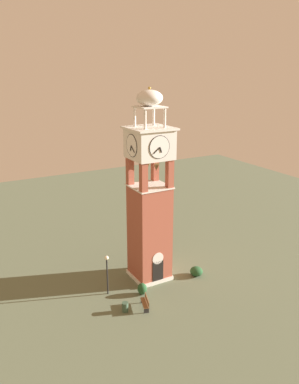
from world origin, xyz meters
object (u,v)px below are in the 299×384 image
(clock_tower, at_px, (150,205))
(park_bench, at_px, (145,302))
(lamp_post, at_px, (107,268))
(trash_bin, at_px, (125,307))

(clock_tower, distance_m, park_bench, 8.35)
(clock_tower, xyz_separation_m, lamp_post, (-4.62, -0.86, -4.58))
(lamp_post, distance_m, trash_bin, 3.75)
(lamp_post, bearing_deg, trash_bin, -86.30)
(park_bench, xyz_separation_m, lamp_post, (-1.87, 3.41, 2.05))
(lamp_post, bearing_deg, park_bench, -61.20)
(park_bench, height_order, lamp_post, lamp_post)
(park_bench, xyz_separation_m, trash_bin, (-1.67, 0.33, -0.08))
(lamp_post, height_order, trash_bin, lamp_post)
(clock_tower, relative_size, park_bench, 10.42)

